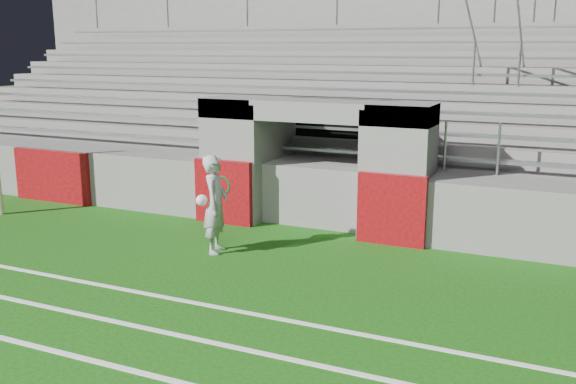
% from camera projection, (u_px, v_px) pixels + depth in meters
% --- Properties ---
extents(ground, '(90.00, 90.00, 0.00)m').
position_uv_depth(ground, '(230.00, 281.00, 10.20)').
color(ground, '#13480C').
rests_on(ground, ground).
extents(stadium_structure, '(26.00, 8.48, 5.42)m').
position_uv_depth(stadium_structure, '(377.00, 130.00, 16.94)').
color(stadium_structure, '#625F5C').
rests_on(stadium_structure, ground).
extents(goalkeeper_with_ball, '(0.59, 0.74, 1.78)m').
position_uv_depth(goalkeeper_with_ball, '(215.00, 204.00, 11.45)').
color(goalkeeper_with_ball, '#A0A5AA').
rests_on(goalkeeper_with_ball, ground).
extents(hose_coil, '(0.48, 0.14, 0.54)m').
position_uv_depth(hose_coil, '(223.00, 187.00, 13.35)').
color(hose_coil, '#0C3F16').
rests_on(hose_coil, ground).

